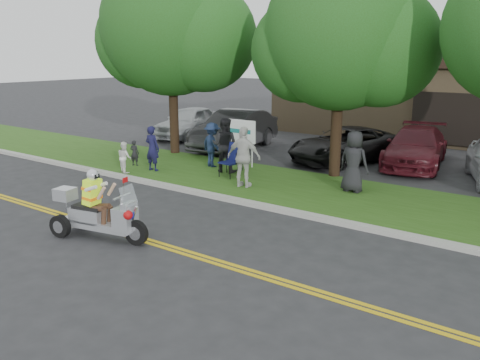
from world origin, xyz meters
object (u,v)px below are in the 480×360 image
Objects in this scene: lawn_chair_b at (235,155)px; parked_car_right at (416,147)px; parked_car_far_left at (189,122)px; parked_car_left at (235,130)px; spectator_adult_mid at (225,145)px; parked_car_mid at (346,145)px; spectator_adult_left at (152,148)px; lawn_chair_a at (232,158)px; trike_scooter at (97,214)px; spectator_adult_right at (244,157)px.

parked_car_right reaches higher than lawn_chair_b.
parked_car_far_left is 0.88× the size of parked_car_left.
spectator_adult_mid is at bearing -142.32° from parked_car_right.
parked_car_far_left is 8.70m from parked_car_mid.
spectator_adult_left is 7.26m from parked_car_mid.
lawn_chair_b is 0.20× the size of parked_car_right.
parked_car_mid is (2.41, 4.37, -0.37)m from spectator_adult_mid.
parked_car_right is (4.17, 5.65, -0.03)m from lawn_chair_a.
lawn_chair_a is 2.87m from spectator_adult_left.
parked_car_right reaches higher than lawn_chair_a.
trike_scooter is 0.51× the size of parked_car_right.
spectator_adult_right is 6.78m from parked_car_left.
spectator_adult_mid reaches higher than spectator_adult_right.
spectator_adult_right reaches higher than parked_car_mid.
trike_scooter reaches higher than lawn_chair_a.
lawn_chair_a is 0.59× the size of spectator_adult_mid.
parked_car_right is at bearing 61.01° from lawn_chair_a.
parked_car_far_left is 11.01m from parked_car_right.
lawn_chair_a is at bearing -48.22° from spectator_adult_right.
spectator_adult_right reaches higher than parked_car_right.
parked_car_left reaches higher than parked_car_right.
trike_scooter is 11.24m from parked_car_left.
trike_scooter is at bearing -74.91° from lawn_chair_a.
spectator_adult_right is at bearing 75.51° from trike_scooter.
trike_scooter is at bearing 83.60° from spectator_adult_mid.
lawn_chair_b is at bearing 88.62° from trike_scooter.
parked_car_mid is (4.53, 5.67, -0.22)m from spectator_adult_left.
parked_car_right is at bearing -150.77° from spectator_adult_mid.
lawn_chair_b is 0.22× the size of parked_car_far_left.
trike_scooter is at bearing -103.71° from lawn_chair_b.
parked_car_far_left is at bearing -60.21° from spectator_adult_left.
spectator_adult_mid reaches higher than trike_scooter.
lawn_chair_b is 4.61m from parked_car_mid.
lawn_chair_a is 0.60× the size of spectator_adult_right.
spectator_adult_right is at bearing -125.51° from parked_car_right.
parked_car_right is at bearing 40.50° from parked_car_mid.
parked_car_left reaches higher than spectator_adult_left.
spectator_adult_left reaches higher than parked_car_right.
spectator_adult_left is 0.32× the size of parked_car_right.
parked_car_left is (-2.79, 3.70, 0.17)m from lawn_chair_b.
spectator_adult_left is 3.81m from spectator_adult_right.
trike_scooter is 6.27m from spectator_adult_left.
lawn_chair_a is 8.81m from parked_car_far_left.
trike_scooter reaches higher than parked_car_right.
spectator_adult_mid is 4.78m from parked_car_left.
parked_car_left reaches higher than trike_scooter.
parked_car_left reaches higher than parked_car_far_left.
spectator_adult_left is at bearing -66.82° from parked_car_far_left.
spectator_adult_left reaches higher than parked_car_mid.
spectator_adult_left is (-3.53, 5.18, 0.32)m from trike_scooter.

